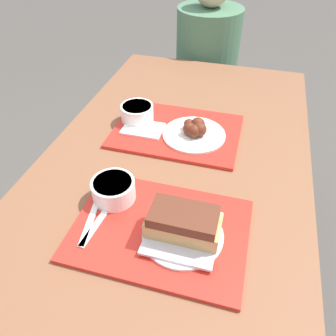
{
  "coord_description": "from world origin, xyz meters",
  "views": [
    {
      "loc": [
        0.2,
        -0.67,
        1.45
      ],
      "look_at": [
        0.0,
        0.03,
        0.81
      ],
      "focal_mm": 35.0,
      "sensor_mm": 36.0,
      "label": 1
    }
  ],
  "objects_px": {
    "tray_near": "(160,230)",
    "bowl_coleslaw_near": "(113,189)",
    "person_seated_across": "(207,55)",
    "tray_far": "(177,131)",
    "wings_plate_far": "(194,131)",
    "bowl_coleslaw_far": "(137,112)",
    "brisket_sandwich_plate": "(183,226)"
  },
  "relations": [
    {
      "from": "bowl_coleslaw_far",
      "to": "wings_plate_far",
      "type": "xyz_separation_m",
      "value": [
        0.22,
        -0.04,
        -0.01
      ]
    },
    {
      "from": "bowl_coleslaw_near",
      "to": "person_seated_across",
      "type": "xyz_separation_m",
      "value": [
        0.04,
        1.22,
        -0.09
      ]
    },
    {
      "from": "tray_far",
      "to": "bowl_coleslaw_far",
      "type": "relative_size",
      "value": 3.71
    },
    {
      "from": "bowl_coleslaw_far",
      "to": "wings_plate_far",
      "type": "distance_m",
      "value": 0.23
    },
    {
      "from": "bowl_coleslaw_near",
      "to": "wings_plate_far",
      "type": "xyz_separation_m",
      "value": [
        0.15,
        0.35,
        -0.01
      ]
    },
    {
      "from": "tray_near",
      "to": "brisket_sandwich_plate",
      "type": "relative_size",
      "value": 2.18
    },
    {
      "from": "tray_near",
      "to": "bowl_coleslaw_near",
      "type": "height_order",
      "value": "bowl_coleslaw_near"
    },
    {
      "from": "tray_near",
      "to": "bowl_coleslaw_far",
      "type": "distance_m",
      "value": 0.52
    },
    {
      "from": "tray_far",
      "to": "bowl_coleslaw_far",
      "type": "bearing_deg",
      "value": 170.7
    },
    {
      "from": "bowl_coleslaw_near",
      "to": "person_seated_across",
      "type": "bearing_deg",
      "value": 87.93
    },
    {
      "from": "tray_near",
      "to": "bowl_coleslaw_near",
      "type": "distance_m",
      "value": 0.17
    },
    {
      "from": "tray_near",
      "to": "wings_plate_far",
      "type": "distance_m",
      "value": 0.42
    },
    {
      "from": "tray_far",
      "to": "person_seated_across",
      "type": "bearing_deg",
      "value": 92.75
    },
    {
      "from": "wings_plate_far",
      "to": "person_seated_across",
      "type": "xyz_separation_m",
      "value": [
        -0.11,
        0.87,
        -0.08
      ]
    },
    {
      "from": "tray_near",
      "to": "bowl_coleslaw_far",
      "type": "bearing_deg",
      "value": 115.86
    },
    {
      "from": "tray_far",
      "to": "brisket_sandwich_plate",
      "type": "xyz_separation_m",
      "value": [
        0.13,
        -0.45,
        0.04
      ]
    },
    {
      "from": "tray_near",
      "to": "bowl_coleslaw_near",
      "type": "bearing_deg",
      "value": 155.36
    },
    {
      "from": "brisket_sandwich_plate",
      "to": "tray_near",
      "type": "bearing_deg",
      "value": 173.26
    },
    {
      "from": "wings_plate_far",
      "to": "brisket_sandwich_plate",
      "type": "bearing_deg",
      "value": -81.67
    },
    {
      "from": "tray_near",
      "to": "tray_far",
      "type": "distance_m",
      "value": 0.44
    },
    {
      "from": "bowl_coleslaw_near",
      "to": "wings_plate_far",
      "type": "height_order",
      "value": "same"
    },
    {
      "from": "wings_plate_far",
      "to": "bowl_coleslaw_near",
      "type": "bearing_deg",
      "value": -113.37
    },
    {
      "from": "tray_far",
      "to": "bowl_coleslaw_near",
      "type": "relative_size",
      "value": 3.71
    },
    {
      "from": "brisket_sandwich_plate",
      "to": "tray_far",
      "type": "bearing_deg",
      "value": 106.26
    },
    {
      "from": "tray_far",
      "to": "wings_plate_far",
      "type": "bearing_deg",
      "value": -13.78
    },
    {
      "from": "tray_near",
      "to": "person_seated_across",
      "type": "bearing_deg",
      "value": 94.87
    },
    {
      "from": "wings_plate_far",
      "to": "person_seated_across",
      "type": "relative_size",
      "value": 0.3
    },
    {
      "from": "tray_near",
      "to": "bowl_coleslaw_far",
      "type": "xyz_separation_m",
      "value": [
        -0.23,
        0.46,
        0.04
      ]
    },
    {
      "from": "tray_far",
      "to": "bowl_coleslaw_near",
      "type": "bearing_deg",
      "value": -102.97
    },
    {
      "from": "bowl_coleslaw_far",
      "to": "wings_plate_far",
      "type": "bearing_deg",
      "value": -10.66
    },
    {
      "from": "tray_far",
      "to": "brisket_sandwich_plate",
      "type": "bearing_deg",
      "value": -73.74
    },
    {
      "from": "tray_near",
      "to": "brisket_sandwich_plate",
      "type": "height_order",
      "value": "brisket_sandwich_plate"
    }
  ]
}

